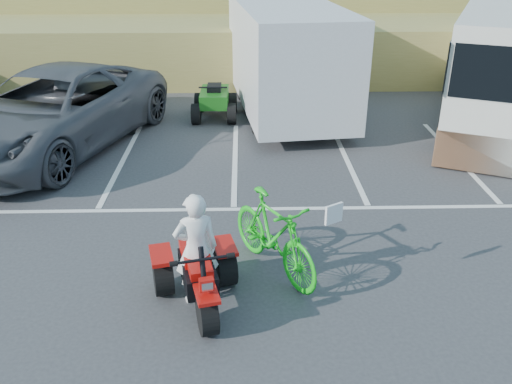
{
  "coord_description": "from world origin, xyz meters",
  "views": [
    {
      "loc": [
        0.2,
        -7.13,
        4.99
      ],
      "look_at": [
        0.41,
        1.11,
        1.0
      ],
      "focal_mm": 38.0,
      "sensor_mm": 36.0,
      "label": 1
    }
  ],
  "objects_px": {
    "red_trike_atv": "(201,305)",
    "cargo_trailer": "(287,56)",
    "rv_motorhome": "(499,72)",
    "quad_atv_green": "(215,118)",
    "green_dirt_bike": "(274,235)",
    "rider": "(196,249)",
    "quad_atv_blue": "(115,128)",
    "grey_pickup": "(53,111)"
  },
  "relations": [
    {
      "from": "red_trike_atv",
      "to": "cargo_trailer",
      "type": "distance_m",
      "value": 9.72
    },
    {
      "from": "rv_motorhome",
      "to": "quad_atv_green",
      "type": "distance_m",
      "value": 8.21
    },
    {
      "from": "green_dirt_bike",
      "to": "cargo_trailer",
      "type": "xyz_separation_m",
      "value": [
        0.84,
        8.48,
        1.03
      ]
    },
    {
      "from": "rv_motorhome",
      "to": "quad_atv_green",
      "type": "relative_size",
      "value": 5.31
    },
    {
      "from": "rider",
      "to": "red_trike_atv",
      "type": "bearing_deg",
      "value": 90.0
    },
    {
      "from": "green_dirt_bike",
      "to": "quad_atv_green",
      "type": "xyz_separation_m",
      "value": [
        -1.29,
        8.04,
        -0.67
      ]
    },
    {
      "from": "green_dirt_bike",
      "to": "rv_motorhome",
      "type": "relative_size",
      "value": 0.25
    },
    {
      "from": "quad_atv_blue",
      "to": "quad_atv_green",
      "type": "bearing_deg",
      "value": 12.14
    },
    {
      "from": "green_dirt_bike",
      "to": "quad_atv_green",
      "type": "bearing_deg",
      "value": 67.91
    },
    {
      "from": "red_trike_atv",
      "to": "green_dirt_bike",
      "type": "xyz_separation_m",
      "value": [
        1.12,
        0.89,
        0.67
      ]
    },
    {
      "from": "quad_atv_blue",
      "to": "quad_atv_green",
      "type": "distance_m",
      "value": 2.9
    },
    {
      "from": "cargo_trailer",
      "to": "quad_atv_green",
      "type": "height_order",
      "value": "cargo_trailer"
    },
    {
      "from": "rv_motorhome",
      "to": "green_dirt_bike",
      "type": "bearing_deg",
      "value": -106.73
    },
    {
      "from": "rider",
      "to": "quad_atv_blue",
      "type": "height_order",
      "value": "rider"
    },
    {
      "from": "rider",
      "to": "green_dirt_bike",
      "type": "distance_m",
      "value": 1.39
    },
    {
      "from": "red_trike_atv",
      "to": "rv_motorhome",
      "type": "relative_size",
      "value": 0.19
    },
    {
      "from": "rv_motorhome",
      "to": "quad_atv_green",
      "type": "height_order",
      "value": "rv_motorhome"
    },
    {
      "from": "green_dirt_bike",
      "to": "quad_atv_green",
      "type": "height_order",
      "value": "green_dirt_bike"
    },
    {
      "from": "red_trike_atv",
      "to": "cargo_trailer",
      "type": "bearing_deg",
      "value": 64.53
    },
    {
      "from": "green_dirt_bike",
      "to": "grey_pickup",
      "type": "xyz_separation_m",
      "value": [
        -5.17,
        5.67,
        0.31
      ]
    },
    {
      "from": "red_trike_atv",
      "to": "grey_pickup",
      "type": "bearing_deg",
      "value": 108.01
    },
    {
      "from": "rider",
      "to": "rv_motorhome",
      "type": "bearing_deg",
      "value": -147.0
    },
    {
      "from": "quad_atv_green",
      "to": "rv_motorhome",
      "type": "bearing_deg",
      "value": -2.03
    },
    {
      "from": "rv_motorhome",
      "to": "grey_pickup",
      "type": "bearing_deg",
      "value": -145.73
    },
    {
      "from": "red_trike_atv",
      "to": "rider",
      "type": "distance_m",
      "value": 0.89
    },
    {
      "from": "cargo_trailer",
      "to": "grey_pickup",
      "type": "bearing_deg",
      "value": -161.78
    },
    {
      "from": "cargo_trailer",
      "to": "rv_motorhome",
      "type": "relative_size",
      "value": 0.78
    },
    {
      "from": "rider",
      "to": "rv_motorhome",
      "type": "xyz_separation_m",
      "value": [
        7.95,
        8.43,
        0.51
      ]
    },
    {
      "from": "rv_motorhome",
      "to": "quad_atv_green",
      "type": "xyz_separation_m",
      "value": [
        -8.08,
        0.36,
        -1.38
      ]
    },
    {
      "from": "red_trike_atv",
      "to": "green_dirt_bike",
      "type": "distance_m",
      "value": 1.58
    },
    {
      "from": "quad_atv_green",
      "to": "quad_atv_blue",
      "type": "bearing_deg",
      "value": -161.43
    },
    {
      "from": "red_trike_atv",
      "to": "rider",
      "type": "xyz_separation_m",
      "value": [
        -0.04,
        0.15,
        0.88
      ]
    },
    {
      "from": "rider",
      "to": "quad_atv_green",
      "type": "xyz_separation_m",
      "value": [
        -0.13,
        8.78,
        -0.88
      ]
    },
    {
      "from": "rv_motorhome",
      "to": "quad_atv_blue",
      "type": "xyz_separation_m",
      "value": [
        -10.84,
        -0.54,
        -1.38
      ]
    },
    {
      "from": "red_trike_atv",
      "to": "green_dirt_bike",
      "type": "bearing_deg",
      "value": 24.78
    },
    {
      "from": "green_dirt_bike",
      "to": "quad_atv_blue",
      "type": "distance_m",
      "value": 8.23
    },
    {
      "from": "red_trike_atv",
      "to": "cargo_trailer",
      "type": "xyz_separation_m",
      "value": [
        1.96,
        9.37,
        1.7
      ]
    },
    {
      "from": "red_trike_atv",
      "to": "cargo_trailer",
      "type": "height_order",
      "value": "cargo_trailer"
    },
    {
      "from": "grey_pickup",
      "to": "rv_motorhome",
      "type": "relative_size",
      "value": 0.78
    },
    {
      "from": "grey_pickup",
      "to": "quad_atv_blue",
      "type": "distance_m",
      "value": 2.09
    },
    {
      "from": "red_trike_atv",
      "to": "rv_motorhome",
      "type": "distance_m",
      "value": 11.75
    },
    {
      "from": "quad_atv_green",
      "to": "red_trike_atv",
      "type": "bearing_deg",
      "value": -88.44
    }
  ]
}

